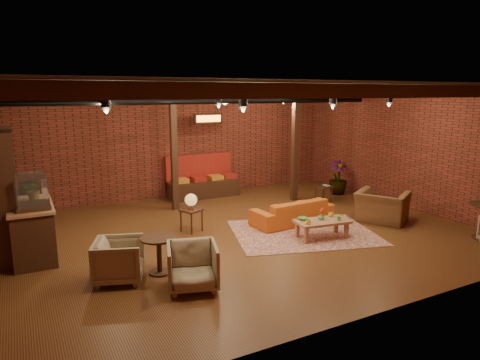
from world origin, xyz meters
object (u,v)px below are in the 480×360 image
coffee_table (321,222)px  plant_tall (340,144)px  armchair_right (382,201)px  side_table_book (324,187)px  round_table_left (159,249)px  sofa (292,211)px  armchair_a (119,258)px  armchair_b (192,264)px  side_table_lamp (191,203)px

coffee_table → plant_tall: 4.43m
armchair_right → side_table_book: 2.19m
round_table_left → sofa: bearing=20.2°
sofa → armchair_a: (-4.34, -1.32, 0.10)m
sofa → armchair_b: bearing=28.5°
sofa → armchair_b: armchair_b is taller
sofa → coffee_table: coffee_table is taller
sofa → plant_tall: (2.96, 1.86, 1.24)m
side_table_book → armchair_right: bearing=-89.6°
side_table_lamp → round_table_left: size_ratio=1.32×
coffee_table → armchair_right: armchair_right is taller
round_table_left → plant_tall: plant_tall is taller
armchair_b → armchair_right: (5.37, 1.26, 0.10)m
round_table_left → plant_tall: (6.62, 3.20, 1.09)m
coffee_table → sofa: bearing=87.3°
armchair_right → plant_tall: plant_tall is taller
side_table_lamp → armchair_b: (-1.02, -2.68, -0.26)m
sofa → round_table_left: round_table_left is taller
side_table_lamp → armchair_a: 2.74m
armchair_right → round_table_left: bearing=65.0°
sofa → round_table_left: size_ratio=3.06×
round_table_left → armchair_right: armchair_right is taller
sofa → side_table_lamp: 2.43m
armchair_right → side_table_lamp: bearing=42.1°
armchair_a → side_table_book: size_ratio=1.66×
armchair_right → side_table_book: bearing=-29.4°
armchair_a → armchair_right: bearing=-66.3°
side_table_lamp → side_table_book: size_ratio=1.83×
plant_tall → coffee_table: bearing=-134.8°
side_table_lamp → armchair_b: 2.88m
round_table_left → armchair_b: bearing=-69.0°
armchair_a → armchair_b: bearing=-110.1°
armchair_a → side_table_book: bearing=-47.7°
armchair_a → coffee_table: bearing=-68.4°
round_table_left → coffee_table: bearing=2.8°
coffee_table → armchair_b: 3.45m
plant_tall → armchair_b: bearing=-147.7°
armchair_a → sofa: bearing=-53.4°
sofa → side_table_lamp: size_ratio=2.32×
armchair_right → armchair_a: bearing=64.2°
side_table_lamp → plant_tall: plant_tall is taller
sofa → round_table_left: (-3.67, -1.35, 0.15)m
sofa → armchair_b: (-3.36, -2.13, 0.11)m
armchair_b → coffee_table: bearing=33.0°
sofa → plant_tall: bearing=-151.8°
armchair_a → plant_tall: 8.04m
round_table_left → side_table_book: round_table_left is taller
sofa → coffee_table: 1.17m
side_table_lamp → side_table_book: 4.41m
side_table_lamp → armchair_right: bearing=-18.1°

